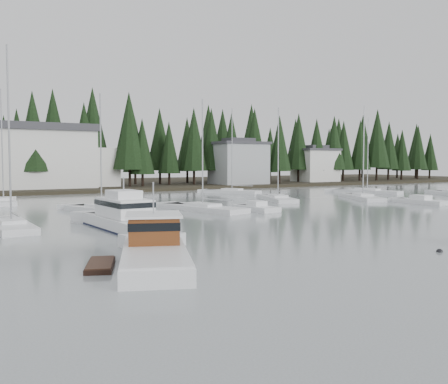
{
  "coord_description": "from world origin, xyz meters",
  "views": [
    {
      "loc": [
        -17.8,
        -7.57,
        4.98
      ],
      "look_at": [
        2.96,
        27.68,
        2.5
      ],
      "focal_mm": 40.0,
      "sensor_mm": 36.0,
      "label": 1
    }
  ],
  "objects_px": {
    "sailboat_0": "(232,193)",
    "sailboat_8": "(102,212)",
    "house_east_a": "(238,162)",
    "house_east_b": "(315,164)",
    "cabin_cruiser_center": "(126,220)",
    "sailboat_5": "(363,199)",
    "harbor_inn": "(31,157)",
    "sailboat_4": "(367,193)",
    "runabout_1": "(257,210)",
    "lobster_boat_brown": "(152,254)",
    "sailboat_1": "(278,200)",
    "sailboat_6": "(11,228)",
    "sailboat_2": "(4,203)",
    "sailboat_9": "(203,210)",
    "runabout_2": "(421,203)",
    "runabout_4": "(118,202)"
  },
  "relations": [
    {
      "from": "sailboat_0",
      "to": "sailboat_8",
      "type": "relative_size",
      "value": 1.14
    },
    {
      "from": "house_east_a",
      "to": "house_east_b",
      "type": "relative_size",
      "value": 1.11
    },
    {
      "from": "cabin_cruiser_center",
      "to": "sailboat_5",
      "type": "relative_size",
      "value": 0.81
    },
    {
      "from": "harbor_inn",
      "to": "sailboat_4",
      "type": "distance_m",
      "value": 56.23
    },
    {
      "from": "house_east_a",
      "to": "sailboat_5",
      "type": "height_order",
      "value": "sailboat_5"
    },
    {
      "from": "runabout_1",
      "to": "sailboat_5",
      "type": "bearing_deg",
      "value": -79.33
    },
    {
      "from": "sailboat_0",
      "to": "runabout_1",
      "type": "distance_m",
      "value": 28.46
    },
    {
      "from": "lobster_boat_brown",
      "to": "sailboat_1",
      "type": "height_order",
      "value": "sailboat_1"
    },
    {
      "from": "sailboat_1",
      "to": "runabout_1",
      "type": "bearing_deg",
      "value": 154.9
    },
    {
      "from": "sailboat_6",
      "to": "runabout_1",
      "type": "relative_size",
      "value": 2.68
    },
    {
      "from": "sailboat_1",
      "to": "sailboat_4",
      "type": "xyz_separation_m",
      "value": [
        21.46,
        5.19,
        -0.01
      ]
    },
    {
      "from": "sailboat_5",
      "to": "runabout_1",
      "type": "relative_size",
      "value": 2.47
    },
    {
      "from": "sailboat_1",
      "to": "runabout_1",
      "type": "distance_m",
      "value": 13.72
    },
    {
      "from": "house_east_a",
      "to": "sailboat_4",
      "type": "height_order",
      "value": "sailboat_4"
    },
    {
      "from": "cabin_cruiser_center",
      "to": "runabout_1",
      "type": "height_order",
      "value": "cabin_cruiser_center"
    },
    {
      "from": "sailboat_2",
      "to": "sailboat_8",
      "type": "height_order",
      "value": "sailboat_2"
    },
    {
      "from": "house_east_a",
      "to": "sailboat_5",
      "type": "bearing_deg",
      "value": -96.45
    },
    {
      "from": "sailboat_9",
      "to": "sailboat_6",
      "type": "bearing_deg",
      "value": 91.69
    },
    {
      "from": "sailboat_4",
      "to": "cabin_cruiser_center",
      "type": "bearing_deg",
      "value": 95.16
    },
    {
      "from": "house_east_b",
      "to": "harbor_inn",
      "type": "xyz_separation_m",
      "value": [
        -60.96,
        2.34,
        1.37
      ]
    },
    {
      "from": "sailboat_5",
      "to": "sailboat_9",
      "type": "relative_size",
      "value": 1.09
    },
    {
      "from": "cabin_cruiser_center",
      "to": "sailboat_9",
      "type": "height_order",
      "value": "sailboat_9"
    },
    {
      "from": "runabout_2",
      "to": "cabin_cruiser_center",
      "type": "bearing_deg",
      "value": 95.02
    },
    {
      "from": "sailboat_0",
      "to": "runabout_1",
      "type": "xyz_separation_m",
      "value": [
        -12.63,
        -25.51,
        0.05
      ]
    },
    {
      "from": "lobster_boat_brown",
      "to": "sailboat_4",
      "type": "xyz_separation_m",
      "value": [
        50.57,
        34.1,
        -0.46
      ]
    },
    {
      "from": "sailboat_4",
      "to": "house_east_b",
      "type": "bearing_deg",
      "value": -46.46
    },
    {
      "from": "sailboat_6",
      "to": "sailboat_8",
      "type": "relative_size",
      "value": 1.15
    },
    {
      "from": "sailboat_4",
      "to": "sailboat_1",
      "type": "bearing_deg",
      "value": 84.51
    },
    {
      "from": "sailboat_6",
      "to": "sailboat_8",
      "type": "height_order",
      "value": "sailboat_6"
    },
    {
      "from": "lobster_boat_brown",
      "to": "sailboat_6",
      "type": "relative_size",
      "value": 0.68
    },
    {
      "from": "harbor_inn",
      "to": "cabin_cruiser_center",
      "type": "height_order",
      "value": "harbor_inn"
    },
    {
      "from": "runabout_2",
      "to": "sailboat_9",
      "type": "bearing_deg",
      "value": 76.94
    },
    {
      "from": "runabout_2",
      "to": "runabout_1",
      "type": "bearing_deg",
      "value": 82.16
    },
    {
      "from": "sailboat_1",
      "to": "sailboat_5",
      "type": "xyz_separation_m",
      "value": [
        11.23,
        -3.75,
        0.0
      ]
    },
    {
      "from": "sailboat_5",
      "to": "sailboat_1",
      "type": "bearing_deg",
      "value": 98.16
    },
    {
      "from": "harbor_inn",
      "to": "runabout_4",
      "type": "xyz_separation_m",
      "value": [
        4.38,
        -32.11,
        -5.64
      ]
    },
    {
      "from": "sailboat_6",
      "to": "runabout_2",
      "type": "relative_size",
      "value": 2.1
    },
    {
      "from": "sailboat_8",
      "to": "runabout_2",
      "type": "xyz_separation_m",
      "value": [
        35.8,
        -9.29,
        0.07
      ]
    },
    {
      "from": "sailboat_8",
      "to": "runabout_4",
      "type": "xyz_separation_m",
      "value": [
        4.75,
        9.39,
        0.07
      ]
    },
    {
      "from": "house_east_b",
      "to": "sailboat_5",
      "type": "xyz_separation_m",
      "value": [
        -26.29,
        -39.95,
        -4.34
      ]
    },
    {
      "from": "sailboat_4",
      "to": "runabout_2",
      "type": "bearing_deg",
      "value": 132.4
    },
    {
      "from": "house_east_b",
      "to": "lobster_boat_brown",
      "type": "height_order",
      "value": "house_east_b"
    },
    {
      "from": "house_east_b",
      "to": "sailboat_5",
      "type": "relative_size",
      "value": 0.74
    },
    {
      "from": "sailboat_9",
      "to": "runabout_1",
      "type": "height_order",
      "value": "sailboat_9"
    },
    {
      "from": "runabout_1",
      "to": "house_east_b",
      "type": "bearing_deg",
      "value": -50.79
    },
    {
      "from": "sailboat_1",
      "to": "sailboat_6",
      "type": "xyz_separation_m",
      "value": [
        -33.26,
        -11.88,
        0.02
      ]
    },
    {
      "from": "house_east_a",
      "to": "harbor_inn",
      "type": "xyz_separation_m",
      "value": [
        -38.96,
        4.34,
        0.87
      ]
    },
    {
      "from": "house_east_a",
      "to": "house_east_b",
      "type": "distance_m",
      "value": 22.1
    },
    {
      "from": "sailboat_8",
      "to": "runabout_2",
      "type": "bearing_deg",
      "value": -122.33
    },
    {
      "from": "sailboat_1",
      "to": "sailboat_2",
      "type": "distance_m",
      "value": 33.45
    }
  ]
}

